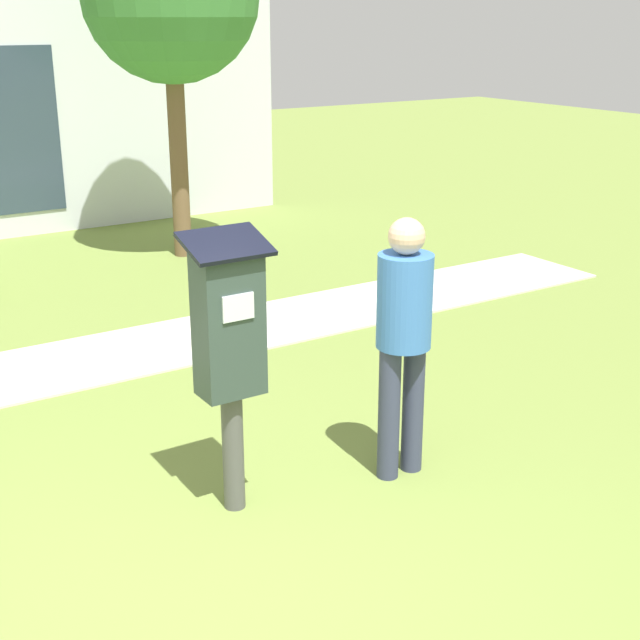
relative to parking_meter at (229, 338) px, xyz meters
The scene contains 4 objects.
ground_plane 1.38m from the parking_meter, 130.43° to the right, with size 40.00×40.00×0.00m, color olive.
sidewalk 2.87m from the parking_meter, 102.96° to the left, with size 12.00×1.10×0.02m.
parking_meter is the anchor object (origin of this frame).
person_standing 1.05m from the parking_meter, 10.30° to the right, with size 0.32×0.32×1.58m.
Camera 1 is at (-1.39, -3.29, 2.64)m, focal length 50.00 mm.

